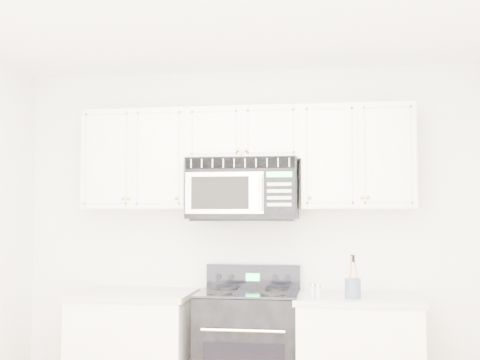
# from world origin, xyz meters

# --- Properties ---
(room) EXTENTS (3.51, 3.51, 2.61)m
(room) POSITION_xyz_m (0.00, 0.00, 1.30)
(room) COLOR #A27153
(room) RESTS_ON ground
(base_cabinet_left) EXTENTS (0.86, 0.65, 0.92)m
(base_cabinet_left) POSITION_xyz_m (-0.80, 1.44, 0.43)
(base_cabinet_left) COLOR silver
(base_cabinet_left) RESTS_ON ground
(range) EXTENTS (0.71, 0.65, 1.11)m
(range) POSITION_xyz_m (0.04, 1.45, 0.48)
(range) COLOR black
(range) RESTS_ON ground
(upper_cabinets) EXTENTS (2.44, 0.37, 0.75)m
(upper_cabinets) POSITION_xyz_m (-0.00, 1.58, 1.93)
(upper_cabinets) COLOR silver
(upper_cabinets) RESTS_ON ground
(microwave) EXTENTS (0.80, 0.45, 0.44)m
(microwave) POSITION_xyz_m (-0.01, 1.54, 1.67)
(microwave) COLOR black
(microwave) RESTS_ON ground
(utensil_crock) EXTENTS (0.11, 0.11, 0.28)m
(utensil_crock) POSITION_xyz_m (0.77, 1.29, 0.99)
(utensil_crock) COLOR #50576E
(utensil_crock) RESTS_ON base_cabinet_right
(shaker_salt) EXTENTS (0.04, 0.04, 0.09)m
(shaker_salt) POSITION_xyz_m (0.50, 1.32, 0.97)
(shaker_salt) COLOR silver
(shaker_salt) RESTS_ON base_cabinet_right
(shaker_pepper) EXTENTS (0.04, 0.04, 0.09)m
(shaker_pepper) POSITION_xyz_m (0.54, 1.28, 0.97)
(shaker_pepper) COLOR silver
(shaker_pepper) RESTS_ON base_cabinet_right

